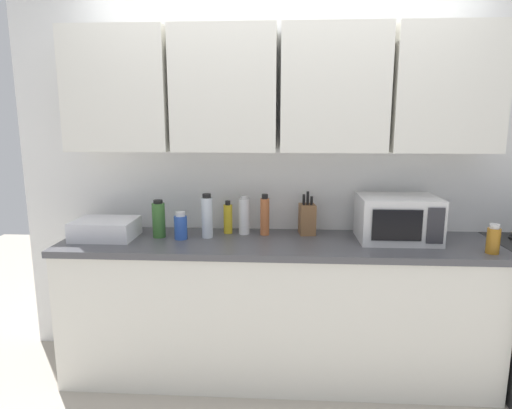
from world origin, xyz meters
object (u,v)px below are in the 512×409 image
(bottle_spice_jar, at_px, (265,216))
(bottle_yellow_mustard, at_px, (228,218))
(bottle_white_jar, at_px, (244,216))
(bottle_blue_cleaner, at_px, (181,226))
(dish_rack, at_px, (106,229))
(bottle_clear_tall, at_px, (207,217))
(bottle_amber_vinegar, at_px, (493,240))
(knife_block, at_px, (307,219))
(bottle_green_oil, at_px, (159,219))
(microwave, at_px, (397,219))

(bottle_spice_jar, bearing_deg, bottle_yellow_mustard, 173.14)
(bottle_white_jar, bearing_deg, bottle_spice_jar, -7.22)
(bottle_spice_jar, distance_m, bottle_blue_cleaner, 0.55)
(bottle_white_jar, distance_m, bottle_spice_jar, 0.14)
(dish_rack, xyz_separation_m, bottle_clear_tall, (0.65, 0.05, 0.08))
(bottle_clear_tall, distance_m, bottle_blue_cleaner, 0.18)
(bottle_amber_vinegar, bearing_deg, bottle_yellow_mustard, 167.01)
(dish_rack, relative_size, bottle_spice_jar, 1.40)
(knife_block, height_order, bottle_yellow_mustard, knife_block)
(bottle_green_oil, height_order, bottle_spice_jar, bottle_spice_jar)
(dish_rack, xyz_separation_m, bottle_green_oil, (0.34, 0.04, 0.06))
(microwave, height_order, bottle_spice_jar, microwave)
(microwave, distance_m, bottle_blue_cleaner, 1.36)
(bottle_clear_tall, bearing_deg, knife_block, 10.76)
(bottle_clear_tall, height_order, bottle_yellow_mustard, bottle_clear_tall)
(bottle_amber_vinegar, height_order, bottle_green_oil, bottle_green_oil)
(microwave, distance_m, bottle_green_oil, 1.51)
(knife_block, distance_m, bottle_white_jar, 0.42)
(bottle_clear_tall, xyz_separation_m, bottle_white_jar, (0.23, 0.10, -0.02))
(microwave, xyz_separation_m, bottle_blue_cleaner, (-1.36, -0.05, -0.06))
(bottle_clear_tall, height_order, bottle_green_oil, bottle_clear_tall)
(bottle_yellow_mustard, bearing_deg, bottle_spice_jar, -6.86)
(bottle_yellow_mustard, bearing_deg, bottle_amber_vinegar, -12.99)
(bottle_clear_tall, relative_size, bottle_yellow_mustard, 1.30)
(bottle_amber_vinegar, distance_m, bottle_blue_cleaner, 1.84)
(knife_block, relative_size, bottle_clear_tall, 1.01)
(bottle_green_oil, distance_m, bottle_blue_cleaner, 0.16)
(dish_rack, xyz_separation_m, bottle_yellow_mustard, (0.77, 0.17, 0.04))
(dish_rack, height_order, bottle_green_oil, bottle_green_oil)
(bottle_green_oil, bearing_deg, bottle_white_jar, 11.79)
(bottle_white_jar, height_order, bottle_yellow_mustard, bottle_white_jar)
(bottle_white_jar, height_order, bottle_green_oil, bottle_white_jar)
(bottle_clear_tall, xyz_separation_m, bottle_green_oil, (-0.31, -0.01, -0.02))
(microwave, bearing_deg, bottle_blue_cleaner, -177.83)
(knife_block, distance_m, bottle_blue_cleaner, 0.82)
(microwave, xyz_separation_m, bottle_white_jar, (-0.97, 0.10, -0.02))
(microwave, relative_size, bottle_white_jar, 1.86)
(bottle_clear_tall, height_order, bottle_amber_vinegar, bottle_clear_tall)
(dish_rack, bearing_deg, bottle_spice_jar, 7.84)
(bottle_white_jar, relative_size, bottle_spice_jar, 0.95)
(bottle_clear_tall, xyz_separation_m, bottle_blue_cleaner, (-0.16, -0.05, -0.06))
(knife_block, relative_size, bottle_spice_jar, 1.06)
(bottle_blue_cleaner, relative_size, bottle_yellow_mustard, 0.80)
(bottle_green_oil, xyz_separation_m, bottle_yellow_mustard, (0.43, 0.13, -0.02))
(microwave, xyz_separation_m, bottle_amber_vinegar, (0.48, -0.25, -0.06))
(dish_rack, bearing_deg, knife_block, 7.69)
(dish_rack, xyz_separation_m, bottle_blue_cleaner, (0.49, 0.00, 0.02))
(bottle_white_jar, xyz_separation_m, bottle_green_oil, (-0.54, -0.11, -0.01))
(bottle_amber_vinegar, distance_m, bottle_yellow_mustard, 1.59)
(bottle_spice_jar, relative_size, bottle_yellow_mustard, 1.24)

